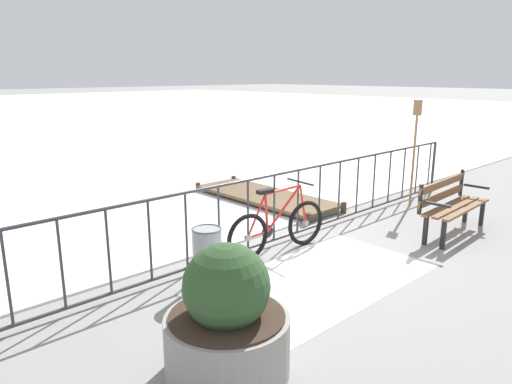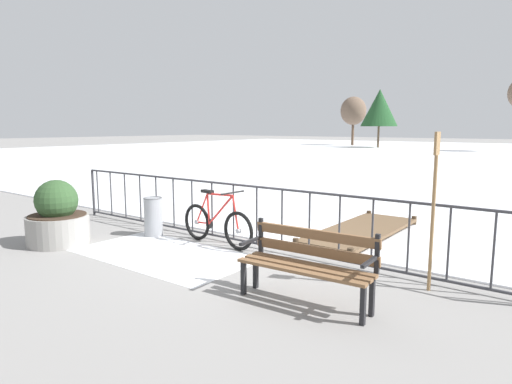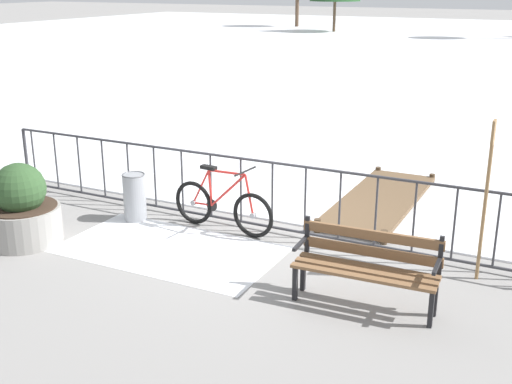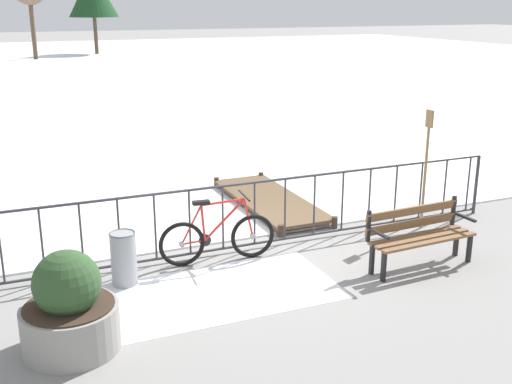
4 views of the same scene
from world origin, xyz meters
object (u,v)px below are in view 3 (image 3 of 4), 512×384
(park_bench, at_px, (367,262))
(trash_bin, at_px, (135,197))
(bicycle_near_railing, at_px, (222,206))
(oar_upright, at_px, (487,191))
(planter_with_shrub, at_px, (22,210))

(park_bench, xyz_separation_m, trash_bin, (-3.95, 1.02, -0.14))
(bicycle_near_railing, bearing_deg, oar_upright, -0.15)
(trash_bin, xyz_separation_m, oar_upright, (4.98, 0.22, 0.76))
(park_bench, relative_size, oar_upright, 0.82)
(planter_with_shrub, bearing_deg, park_bench, 4.50)
(park_bench, distance_m, oar_upright, 1.73)
(bicycle_near_railing, xyz_separation_m, planter_with_shrub, (-2.26, -1.62, 0.10))
(bicycle_near_railing, relative_size, oar_upright, 0.86)
(park_bench, bearing_deg, bicycle_near_railing, 154.06)
(planter_with_shrub, bearing_deg, trash_bin, 58.32)
(bicycle_near_railing, xyz_separation_m, trash_bin, (-1.40, -0.23, 0.00))
(planter_with_shrub, distance_m, trash_bin, 1.65)
(park_bench, height_order, planter_with_shrub, planter_with_shrub)
(bicycle_near_railing, distance_m, trash_bin, 1.41)
(bicycle_near_railing, distance_m, planter_with_shrub, 2.78)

